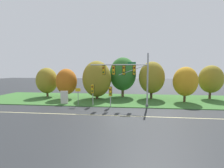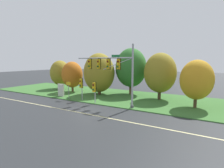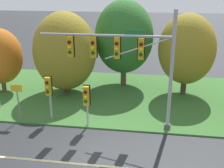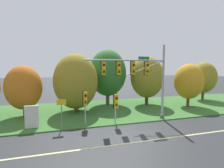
% 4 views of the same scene
% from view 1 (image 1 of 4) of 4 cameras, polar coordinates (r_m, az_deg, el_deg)
% --- Properties ---
extents(ground_plane, '(160.00, 160.00, 0.00)m').
position_cam_1_polar(ground_plane, '(18.34, 1.28, -10.86)').
color(ground_plane, '#282B2D').
extents(lane_stripe, '(36.00, 0.16, 0.01)m').
position_cam_1_polar(lane_stripe, '(17.19, 0.94, -11.94)').
color(lane_stripe, beige).
rests_on(lane_stripe, ground).
extents(grass_verge, '(48.00, 11.50, 0.10)m').
position_cam_1_polar(grass_verge, '(26.34, 2.80, -5.82)').
color(grass_verge, '#386B2D').
rests_on(grass_verge, ground).
extents(traffic_signal_mast, '(8.05, 0.49, 7.28)m').
position_cam_1_polar(traffic_signal_mast, '(20.65, 6.12, 4.00)').
color(traffic_signal_mast, '#9EA0A5').
rests_on(traffic_signal_mast, grass_verge).
extents(pedestrian_signal_near_kerb, '(0.46, 0.55, 2.77)m').
position_cam_1_polar(pedestrian_signal_near_kerb, '(20.56, -0.63, -3.25)').
color(pedestrian_signal_near_kerb, '#9EA0A5').
rests_on(pedestrian_signal_near_kerb, grass_verge).
extents(pedestrian_signal_further_along, '(0.46, 0.55, 3.03)m').
position_cam_1_polar(pedestrian_signal_further_along, '(21.57, -7.44, -2.29)').
color(pedestrian_signal_further_along, '#9EA0A5').
rests_on(pedestrian_signal_further_along, grass_verge).
extents(route_sign_post, '(0.77, 0.08, 2.50)m').
position_cam_1_polar(route_sign_post, '(21.93, -12.82, -3.68)').
color(route_sign_post, slate).
rests_on(route_sign_post, grass_verge).
extents(tree_nearest_road, '(3.85, 3.85, 5.48)m').
position_cam_1_polar(tree_nearest_road, '(30.78, -23.54, 1.19)').
color(tree_nearest_road, brown).
rests_on(tree_nearest_road, grass_verge).
extents(tree_left_of_mast, '(3.62, 3.62, 5.29)m').
position_cam_1_polar(tree_left_of_mast, '(27.48, -16.93, 0.87)').
color(tree_left_of_mast, brown).
rests_on(tree_left_of_mast, grass_verge).
extents(tree_behind_signpost, '(5.01, 5.01, 6.63)m').
position_cam_1_polar(tree_behind_signpost, '(26.37, -5.77, 1.92)').
color(tree_behind_signpost, '#4C3823').
rests_on(tree_behind_signpost, grass_verge).
extents(tree_mid_verge, '(4.98, 4.98, 7.42)m').
position_cam_1_polar(tree_mid_verge, '(28.35, 4.13, 3.80)').
color(tree_mid_verge, brown).
rests_on(tree_mid_verge, grass_verge).
extents(tree_tall_centre, '(4.44, 4.44, 6.52)m').
position_cam_1_polar(tree_tall_centre, '(27.15, 14.85, 2.39)').
color(tree_tall_centre, '#423021').
rests_on(tree_tall_centre, grass_verge).
extents(tree_right_far, '(3.66, 3.66, 5.54)m').
position_cam_1_polar(tree_right_far, '(26.11, 26.11, 0.86)').
color(tree_right_far, '#4C3823').
rests_on(tree_right_far, grass_verge).
extents(tree_furthest_back, '(3.82, 3.82, 5.87)m').
position_cam_1_polar(tree_furthest_back, '(31.06, 33.47, 1.54)').
color(tree_furthest_back, '#4C3823').
rests_on(tree_furthest_back, grass_verge).
extents(info_kiosk, '(1.10, 0.24, 1.90)m').
position_cam_1_polar(info_kiosk, '(23.69, -17.71, -4.86)').
color(info_kiosk, beige).
rests_on(info_kiosk, grass_verge).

